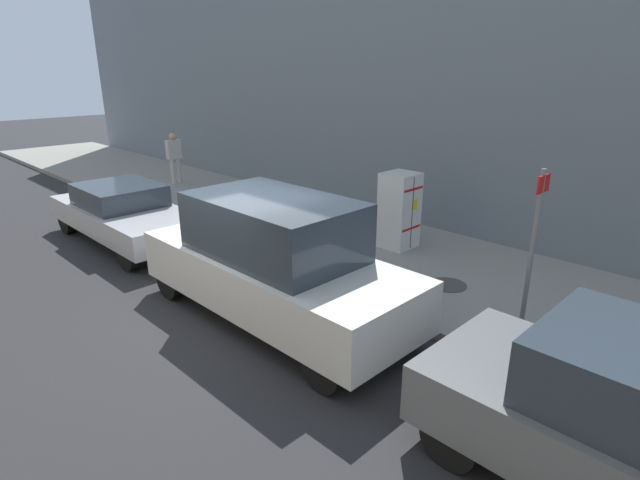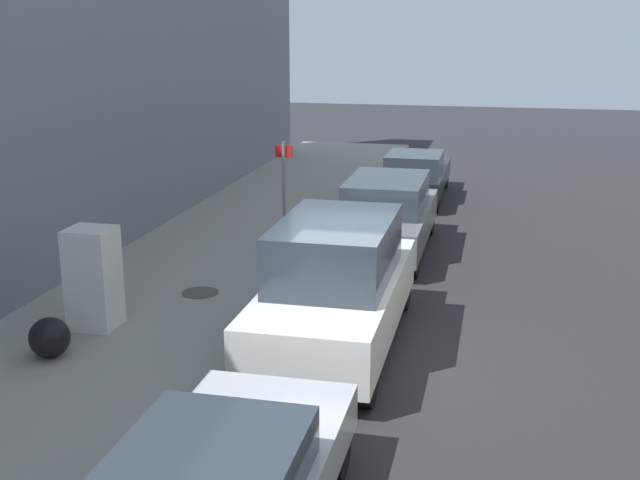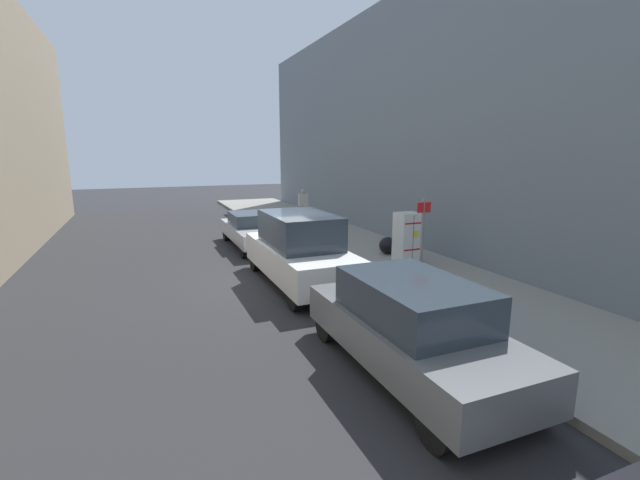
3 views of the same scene
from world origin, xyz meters
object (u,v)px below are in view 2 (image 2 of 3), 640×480
(street_sign_post, at_px, (284,199))
(parked_sedan_dark, at_px, (415,174))
(parked_van_white, at_px, (336,285))
(parked_suv_gray, at_px, (386,214))
(discarded_refrigerator, at_px, (93,278))
(trash_bag, at_px, (50,337))

(street_sign_post, xyz_separation_m, parked_sedan_dark, (1.80, 8.25, -0.92))
(parked_van_white, distance_m, parked_sedan_dark, 11.72)
(street_sign_post, height_order, parked_suv_gray, street_sign_post)
(parked_van_white, distance_m, parked_suv_gray, 5.73)
(discarded_refrigerator, distance_m, parked_van_white, 4.09)
(trash_bag, relative_size, parked_sedan_dark, 0.13)
(street_sign_post, xyz_separation_m, trash_bag, (-2.33, -5.25, -1.17))
(trash_bag, distance_m, parked_sedan_dark, 14.12)
(trash_bag, bearing_deg, street_sign_post, 66.08)
(trash_bag, xyz_separation_m, parked_sedan_dark, (4.13, 13.50, 0.25))
(parked_van_white, height_order, parked_sedan_dark, parked_van_white)
(discarded_refrigerator, distance_m, street_sign_post, 4.56)
(street_sign_post, height_order, parked_sedan_dark, street_sign_post)
(discarded_refrigerator, distance_m, parked_suv_gray, 7.40)
(discarded_refrigerator, distance_m, parked_sedan_dark, 12.83)
(parked_suv_gray, bearing_deg, street_sign_post, -128.49)
(parked_suv_gray, bearing_deg, trash_bag, -118.79)
(trash_bag, relative_size, parked_suv_gray, 0.13)
(parked_van_white, bearing_deg, parked_sedan_dark, 90.00)
(discarded_refrigerator, bearing_deg, street_sign_post, 59.96)
(street_sign_post, relative_size, parked_van_white, 0.51)
(street_sign_post, distance_m, trash_bag, 5.87)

